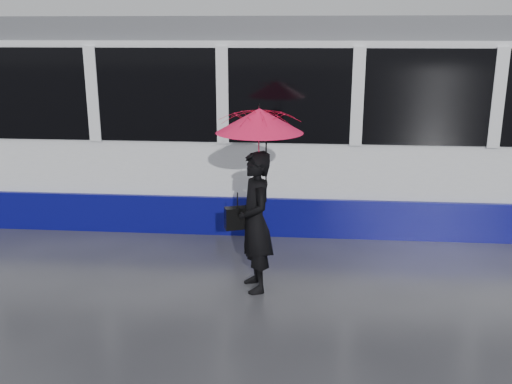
{
  "coord_description": "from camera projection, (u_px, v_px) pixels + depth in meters",
  "views": [
    {
      "loc": [
        1.04,
        -7.25,
        3.13
      ],
      "look_at": [
        0.42,
        -0.08,
        1.1
      ],
      "focal_mm": 40.0,
      "sensor_mm": 36.0,
      "label": 1
    }
  ],
  "objects": [
    {
      "name": "rails",
      "position": [
        245.0,
        211.0,
        10.28
      ],
      "size": [
        34.0,
        1.51,
        0.02
      ],
      "color": "#3F3D38",
      "rests_on": "ground"
    },
    {
      "name": "handbag",
      "position": [
        238.0,
        218.0,
        7.0
      ],
      "size": [
        0.34,
        0.23,
        0.45
      ],
      "rotation": [
        0.0,
        0.0,
        0.35
      ],
      "color": "black",
      "rests_on": "ground"
    },
    {
      "name": "umbrella",
      "position": [
        260.0,
        138.0,
        6.68
      ],
      "size": [
        1.32,
        1.32,
        1.19
      ],
      "rotation": [
        0.0,
        0.0,
        0.35
      ],
      "color": "#DB1249",
      "rests_on": "ground"
    },
    {
      "name": "tram",
      "position": [
        380.0,
        123.0,
        9.65
      ],
      "size": [
        26.0,
        2.56,
        3.35
      ],
      "color": "white",
      "rests_on": "ground"
    },
    {
      "name": "ground",
      "position": [
        226.0,
        266.0,
        7.89
      ],
      "size": [
        90.0,
        90.0,
        0.0
      ],
      "primitive_type": "plane",
      "color": "#2D2D32",
      "rests_on": "ground"
    },
    {
      "name": "woman",
      "position": [
        255.0,
        222.0,
        6.97
      ],
      "size": [
        0.61,
        0.75,
        1.76
      ],
      "primitive_type": "imported",
      "rotation": [
        0.0,
        0.0,
        -1.22
      ],
      "color": "black",
      "rests_on": "ground"
    }
  ]
}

